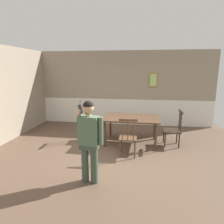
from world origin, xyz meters
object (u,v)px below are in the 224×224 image
at_px(chair_at_table_head, 92,125).
at_px(dining_table, 131,120).
at_px(chair_near_window, 128,137).
at_px(chair_by_doorway, 173,129).
at_px(person_figure, 89,138).

bearing_deg(chair_at_table_head, dining_table, 87.35).
bearing_deg(chair_near_window, chair_at_table_head, 138.42).
relative_size(dining_table, chair_by_doorway, 1.59).
height_order(dining_table, person_figure, person_figure).
relative_size(chair_near_window, person_figure, 0.62).
bearing_deg(chair_at_table_head, chair_near_window, 49.43).
bearing_deg(dining_table, chair_at_table_head, 178.40).
bearing_deg(chair_at_table_head, chair_by_doorway, 87.34).
distance_m(chair_near_window, person_figure, 1.51).
height_order(dining_table, chair_by_doorway, chair_by_doorway).
bearing_deg(dining_table, chair_by_doorway, -1.63).
height_order(chair_at_table_head, person_figure, person_figure).
distance_m(chair_at_table_head, person_figure, 2.36).
height_order(chair_by_doorway, chair_at_table_head, chair_at_table_head).
relative_size(chair_near_window, chair_at_table_head, 0.95).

